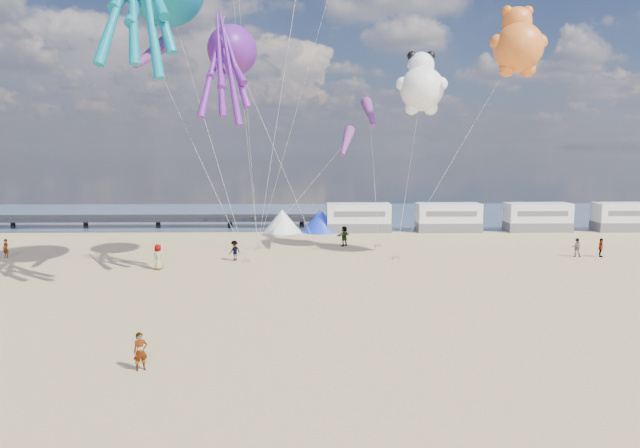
{
  "coord_description": "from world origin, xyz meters",
  "views": [
    {
      "loc": [
        0.65,
        -19.23,
        8.8
      ],
      "look_at": [
        1.21,
        6.0,
        5.41
      ],
      "focal_mm": 32.0,
      "sensor_mm": 36.0,
      "label": 1
    }
  ],
  "objects": [
    {
      "name": "kite_octopus_purple",
      "position": [
        -4.69,
        22.94,
        15.7
      ],
      "size": [
        6.15,
        9.19,
        9.69
      ],
      "primitive_type": null,
      "rotation": [
        0.0,
        0.0,
        0.33
      ],
      "color": "#611A8A"
    },
    {
      "name": "motorhome_1",
      "position": [
        15.5,
        40.0,
        1.5
      ],
      "size": [
        6.6,
        2.5,
        3.0
      ],
      "primitive_type": "cube",
      "color": "silver",
      "rests_on": "ground"
    },
    {
      "name": "beachgoer_1",
      "position": [
        22.49,
        25.86,
        0.76
      ],
      "size": [
        0.88,
        0.75,
        1.52
      ],
      "primitive_type": "imported",
      "rotation": [
        0.0,
        0.0,
        2.7
      ],
      "color": "#7F6659",
      "rests_on": "ground"
    },
    {
      "name": "kite_panda",
      "position": [
        9.67,
        26.43,
        13.39
      ],
      "size": [
        5.22,
        5.06,
        5.94
      ],
      "primitive_type": null,
      "rotation": [
        0.0,
        0.0,
        0.31
      ],
      "color": "white"
    },
    {
      "name": "motorhome_2",
      "position": [
        25.0,
        40.0,
        1.5
      ],
      "size": [
        6.6,
        2.5,
        3.0
      ],
      "primitive_type": "cube",
      "color": "silver",
      "rests_on": "ground"
    },
    {
      "name": "tent_white",
      "position": [
        -2.0,
        40.0,
        1.2
      ],
      "size": [
        4.0,
        4.0,
        2.4
      ],
      "primitive_type": "cone",
      "color": "white",
      "rests_on": "ground"
    },
    {
      "name": "windsock_mid",
      "position": [
        5.99,
        29.94,
        11.69
      ],
      "size": [
        1.2,
        5.29,
        5.25
      ],
      "primitive_type": null,
      "rotation": [
        0.0,
        0.0,
        0.04
      ],
      "color": "red"
    },
    {
      "name": "sandbag_a",
      "position": [
        -4.08,
        24.16,
        0.11
      ],
      "size": [
        0.5,
        0.35,
        0.22
      ],
      "primitive_type": "cube",
      "color": "gray",
      "rests_on": "ground"
    },
    {
      "name": "kite_teddy_orange",
      "position": [
        15.69,
        22.26,
        15.85
      ],
      "size": [
        5.1,
        4.92,
        5.98
      ],
      "primitive_type": null,
      "rotation": [
        0.0,
        0.0,
        0.25
      ],
      "color": "orange"
    },
    {
      "name": "ground",
      "position": [
        0.0,
        0.0,
        0.0
      ],
      "size": [
        120.0,
        120.0,
        0.0
      ],
      "primitive_type": "plane",
      "color": "#D5B27B",
      "rests_on": "ground"
    },
    {
      "name": "beachgoer_4",
      "position": [
        3.95,
        31.37,
        0.9
      ],
      "size": [
        1.07,
        1.06,
        1.81
      ],
      "primitive_type": "imported",
      "rotation": [
        0.0,
        0.0,
        3.91
      ],
      "color": "#7F6659",
      "rests_on": "ground"
    },
    {
      "name": "sandbag_b",
      "position": [
        1.42,
        29.5,
        0.11
      ],
      "size": [
        0.5,
        0.35,
        0.22
      ],
      "primitive_type": "cube",
      "color": "gray",
      "rests_on": "ground"
    },
    {
      "name": "windsock_right",
      "position": [
        3.83,
        27.66,
        9.24
      ],
      "size": [
        1.83,
        4.38,
        4.29
      ],
      "primitive_type": null,
      "rotation": [
        0.0,
        0.0,
        -0.22
      ],
      "color": "red"
    },
    {
      "name": "water",
      "position": [
        0.0,
        55.0,
        0.02
      ],
      "size": [
        120.0,
        120.0,
        0.0
      ],
      "primitive_type": "plane",
      "color": "#394E6D",
      "rests_on": "ground"
    },
    {
      "name": "sandbag_d",
      "position": [
        7.01,
        30.95,
        0.11
      ],
      "size": [
        0.5,
        0.35,
        0.22
      ],
      "primitive_type": "cube",
      "color": "gray",
      "rests_on": "ground"
    },
    {
      "name": "sandbag_e",
      "position": [
        -3.69,
        29.8,
        0.11
      ],
      "size": [
        0.5,
        0.35,
        0.22
      ],
      "primitive_type": "cube",
      "color": "gray",
      "rests_on": "ground"
    },
    {
      "name": "beachgoer_3",
      "position": [
        24.39,
        25.64,
        0.77
      ],
      "size": [
        0.88,
        1.13,
        1.54
      ],
      "primitive_type": "imported",
      "rotation": [
        0.0,
        0.0,
        1.21
      ],
      "color": "#7F6659",
      "rests_on": "ground"
    },
    {
      "name": "beachgoer_2",
      "position": [
        -5.08,
        24.88,
        0.79
      ],
      "size": [
        0.97,
        0.97,
        1.58
      ],
      "primitive_type": "imported",
      "rotation": [
        0.0,
        0.0,
        3.94
      ],
      "color": "#7F6659",
      "rests_on": "ground"
    },
    {
      "name": "standing_person",
      "position": [
        -6.01,
        2.66,
        0.77
      ],
      "size": [
        0.67,
        0.59,
        1.54
      ],
      "primitive_type": "imported",
      "rotation": [
        0.0,
        0.0,
        0.5
      ],
      "color": "tan",
      "rests_on": "ground"
    },
    {
      "name": "beachgoer_0",
      "position": [
        -10.19,
        21.62,
        0.93
      ],
      "size": [
        0.65,
        0.79,
        1.86
      ],
      "primitive_type": "imported",
      "rotation": [
        0.0,
        0.0,
        4.36
      ],
      "color": "#7F6659",
      "rests_on": "ground"
    },
    {
      "name": "sandbag_c",
      "position": [
        7.68,
        25.13,
        0.11
      ],
      "size": [
        0.5,
        0.35,
        0.22
      ],
      "primitive_type": "cube",
      "color": "gray",
      "rests_on": "ground"
    },
    {
      "name": "tent_blue",
      "position": [
        2.0,
        40.0,
        1.2
      ],
      "size": [
        4.0,
        4.0,
        2.4
      ],
      "primitive_type": "cone",
      "color": "#1933CC",
      "rests_on": "ground"
    },
    {
      "name": "motorhome_0",
      "position": [
        6.0,
        40.0,
        1.5
      ],
      "size": [
        6.6,
        2.5,
        3.0
      ],
      "primitive_type": "cube",
      "color": "silver",
      "rests_on": "ground"
    },
    {
      "name": "beachgoer_5",
      "position": [
        -23.65,
        26.45,
        0.76
      ],
      "size": [
        1.47,
        0.91,
        1.52
      ],
      "primitive_type": "imported",
      "rotation": [
        0.0,
        0.0,
        5.93
      ],
      "color": "#7F6659",
      "rests_on": "ground"
    },
    {
      "name": "windsock_left",
      "position": [
        -9.43,
        19.11,
        14.86
      ],
      "size": [
        1.32,
        7.27,
        7.24
      ],
      "primitive_type": null,
      "rotation": [
        0.0,
        0.0,
        -0.03
      ],
      "color": "red"
    },
    {
      "name": "motorhome_3",
      "position": [
        34.5,
        40.0,
        1.5
      ],
      "size": [
        6.6,
        2.5,
        3.0
      ],
      "primitive_type": "cube",
      "color": "silver",
      "rests_on": "ground"
    },
    {
      "name": "pier",
      "position": [
        -28.0,
        44.0,
        1.0
      ],
      "size": [
        60.0,
        3.0,
        0.5
      ],
      "primitive_type": "cube",
      "color": "black",
      "rests_on": "ground"
    }
  ]
}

